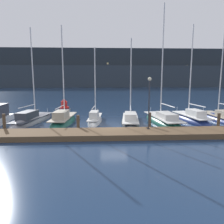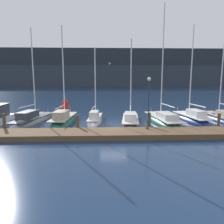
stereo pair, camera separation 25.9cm
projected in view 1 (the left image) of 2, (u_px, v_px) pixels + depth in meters
ground_plane at (114, 130)px, 20.50m from camera, size 400.00×400.00×0.00m
dock at (115, 134)px, 18.43m from camera, size 41.76×2.80×0.45m
mooring_pile_1 at (4, 123)px, 19.44m from camera, size 0.28×0.28×1.73m
mooring_pile_2 at (78, 124)px, 19.80m from camera, size 0.28×0.28×1.54m
mooring_pile_3 at (150, 122)px, 20.12m from camera, size 0.28×0.28×1.73m
mooring_pile_4 at (218, 122)px, 20.47m from camera, size 0.28×0.28×1.61m
sailboat_berth_3 at (32, 121)px, 24.22m from camera, size 3.75×8.68×10.98m
sailboat_berth_4 at (63, 121)px, 23.87m from camera, size 2.73×7.41×11.00m
sailboat_berth_5 at (95, 121)px, 24.35m from camera, size 1.96×6.29×8.87m
sailboat_berth_6 at (130, 121)px, 23.96m from camera, size 2.90×7.77×9.69m
sailboat_berth_7 at (163, 122)px, 23.73m from camera, size 3.31×8.59×13.30m
sailboat_berth_8 at (191, 120)px, 24.60m from camera, size 3.05×7.26×11.34m
sailboat_berth_9 at (221, 120)px, 24.89m from camera, size 2.73×8.54×13.39m
channel_buoy at (64, 104)px, 34.94m from camera, size 1.48×1.48×1.72m
dock_lamppost at (149, 95)px, 18.70m from camera, size 0.32×0.32×4.50m
hillside_backdrop at (98, 69)px, 111.14m from camera, size 240.00×23.00×18.40m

